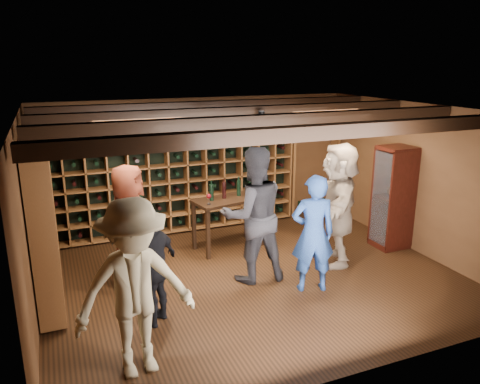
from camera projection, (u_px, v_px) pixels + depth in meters
name	position (u px, v px, depth m)	size (l,w,h in m)	color
ground	(253.00, 276.00, 7.10)	(6.00, 6.00, 0.00)	#311B0D
room_shell	(253.00, 116.00, 6.48)	(6.00, 6.00, 6.00)	brown
wine_rack_back	(177.00, 173.00, 8.67)	(4.65, 0.30, 2.20)	brown
wine_rack_left	(43.00, 211.00, 6.48)	(0.30, 2.65, 2.20)	brown
crate_shelf	(315.00, 141.00, 9.62)	(1.20, 0.32, 2.07)	brown
display_cabinet	(393.00, 200.00, 8.04)	(0.55, 0.50, 1.75)	#37100B
man_blue_shirt	(313.00, 234.00, 6.49)	(0.62, 0.40, 1.69)	navy
man_grey_suit	(253.00, 215.00, 6.77)	(0.97, 0.76, 2.01)	black
guest_red_floral	(130.00, 225.00, 6.73)	(0.86, 0.56, 1.77)	maroon
guest_woman_black	(154.00, 267.00, 5.69)	(0.87, 0.36, 1.49)	black
guest_khaki	(135.00, 289.00, 4.70)	(1.23, 0.71, 1.90)	#9A8E6A
guest_beige	(338.00, 204.00, 7.38)	(1.82, 0.58, 1.96)	tan
tasting_table	(228.00, 204.00, 8.00)	(1.27, 0.80, 1.17)	black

